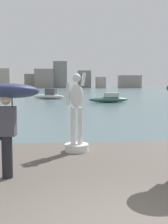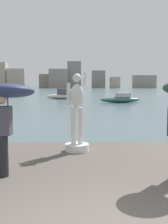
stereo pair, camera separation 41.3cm
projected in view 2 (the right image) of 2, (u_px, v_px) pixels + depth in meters
The scene contains 7 objects.
ground_plane at pixel (73, 99), 43.31m from camera, with size 400.00×400.00×0.00m, color #4C666B.
pier at pixel (92, 205), 5.09m from camera, with size 7.48×9.13×0.40m, color #564F47.
statue_white_figure at pixel (77, 122), 8.24m from camera, with size 0.69×0.91×2.26m.
onlooker_left at pixel (6, 101), 5.92m from camera, with size 1.23×1.25×2.00m.
boat_near at pixel (121, 99), 34.60m from camera, with size 4.92×1.66×1.15m.
boat_mid at pixel (61, 95), 42.66m from camera, with size 5.05×3.45×1.52m.
distant_skyline at pixel (62, 78), 134.22m from camera, with size 74.65×11.83×12.28m.
Camera 2 is at (-0.39, -3.33, 2.36)m, focal length 46.20 mm.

